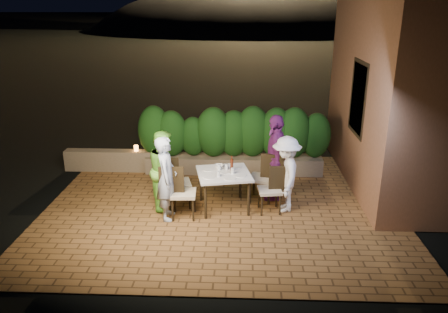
# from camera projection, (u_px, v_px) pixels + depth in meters

# --- Properties ---
(ground) EXTENTS (400.00, 400.00, 0.00)m
(ground) POSITION_uv_depth(u_px,v_px,m) (221.00, 216.00, 8.43)
(ground) COLOR black
(ground) RESTS_ON ground
(terrace_floor) EXTENTS (7.00, 6.00, 0.15)m
(terrace_floor) POSITION_uv_depth(u_px,v_px,m) (222.00, 207.00, 8.92)
(terrace_floor) COLOR brown
(terrace_floor) RESTS_ON ground
(building_wall) EXTENTS (1.60, 5.00, 5.00)m
(building_wall) POSITION_uv_depth(u_px,v_px,m) (393.00, 71.00, 9.34)
(building_wall) COLOR #9A603C
(building_wall) RESTS_ON ground
(window_pane) EXTENTS (0.08, 1.00, 1.40)m
(window_pane) POSITION_uv_depth(u_px,v_px,m) (359.00, 98.00, 9.06)
(window_pane) COLOR black
(window_pane) RESTS_ON building_wall
(window_frame) EXTENTS (0.06, 1.15, 1.55)m
(window_frame) POSITION_uv_depth(u_px,v_px,m) (359.00, 98.00, 9.06)
(window_frame) COLOR black
(window_frame) RESTS_ON building_wall
(planter) EXTENTS (4.20, 0.55, 0.40)m
(planter) POSITION_uv_depth(u_px,v_px,m) (234.00, 164.00, 10.52)
(planter) COLOR #78674C
(planter) RESTS_ON ground
(hedge) EXTENTS (4.00, 0.70, 1.10)m
(hedge) POSITION_uv_depth(u_px,v_px,m) (234.00, 134.00, 10.27)
(hedge) COLOR #143B10
(hedge) RESTS_ON planter
(parapet) EXTENTS (2.20, 0.30, 0.50)m
(parapet) POSITION_uv_depth(u_px,v_px,m) (111.00, 160.00, 10.62)
(parapet) COLOR #78674C
(parapet) RESTS_ON ground
(hill) EXTENTS (52.00, 40.00, 22.00)m
(hill) POSITION_uv_depth(u_px,v_px,m) (254.00, 58.00, 66.22)
(hill) COLOR black
(hill) RESTS_ON ground
(dining_table) EXTENTS (1.18, 1.18, 0.75)m
(dining_table) POSITION_uv_depth(u_px,v_px,m) (224.00, 190.00, 8.61)
(dining_table) COLOR white
(dining_table) RESTS_ON ground
(plate_nw) EXTENTS (0.24, 0.24, 0.01)m
(plate_nw) POSITION_uv_depth(u_px,v_px,m) (209.00, 177.00, 8.26)
(plate_nw) COLOR white
(plate_nw) RESTS_ON dining_table
(plate_sw) EXTENTS (0.20, 0.20, 0.01)m
(plate_sw) POSITION_uv_depth(u_px,v_px,m) (208.00, 170.00, 8.62)
(plate_sw) COLOR white
(plate_sw) RESTS_ON dining_table
(plate_ne) EXTENTS (0.24, 0.24, 0.01)m
(plate_ne) POSITION_uv_depth(u_px,v_px,m) (240.00, 175.00, 8.34)
(plate_ne) COLOR white
(plate_ne) RESTS_ON dining_table
(plate_se) EXTENTS (0.21, 0.21, 0.01)m
(plate_se) POSITION_uv_depth(u_px,v_px,m) (236.00, 167.00, 8.76)
(plate_se) COLOR white
(plate_se) RESTS_ON dining_table
(plate_centre) EXTENTS (0.23, 0.23, 0.01)m
(plate_centre) POSITION_uv_depth(u_px,v_px,m) (225.00, 172.00, 8.51)
(plate_centre) COLOR white
(plate_centre) RESTS_ON dining_table
(plate_front) EXTENTS (0.23, 0.23, 0.01)m
(plate_front) POSITION_uv_depth(u_px,v_px,m) (230.00, 178.00, 8.19)
(plate_front) COLOR white
(plate_front) RESTS_ON dining_table
(glass_nw) EXTENTS (0.06, 0.06, 0.11)m
(glass_nw) POSITION_uv_depth(u_px,v_px,m) (219.00, 174.00, 8.29)
(glass_nw) COLOR silver
(glass_nw) RESTS_ON dining_table
(glass_sw) EXTENTS (0.07, 0.07, 0.12)m
(glass_sw) POSITION_uv_depth(u_px,v_px,m) (219.00, 167.00, 8.60)
(glass_sw) COLOR silver
(glass_sw) RESTS_ON dining_table
(glass_ne) EXTENTS (0.07, 0.07, 0.12)m
(glass_ne) POSITION_uv_depth(u_px,v_px,m) (233.00, 171.00, 8.41)
(glass_ne) COLOR silver
(glass_ne) RESTS_ON dining_table
(glass_se) EXTENTS (0.06, 0.06, 0.11)m
(glass_se) POSITION_uv_depth(u_px,v_px,m) (227.00, 167.00, 8.64)
(glass_se) COLOR silver
(glass_se) RESTS_ON dining_table
(beer_bottle) EXTENTS (0.06, 0.06, 0.31)m
(beer_bottle) POSITION_uv_depth(u_px,v_px,m) (232.00, 164.00, 8.52)
(beer_bottle) COLOR #481B0C
(beer_bottle) RESTS_ON dining_table
(bowl) EXTENTS (0.19, 0.19, 0.04)m
(bowl) POSITION_uv_depth(u_px,v_px,m) (219.00, 166.00, 8.79)
(bowl) COLOR white
(bowl) RESTS_ON dining_table
(chair_left_front) EXTENTS (0.49, 0.49, 1.01)m
(chair_left_front) POSITION_uv_depth(u_px,v_px,m) (183.00, 192.00, 8.20)
(chair_left_front) COLOR black
(chair_left_front) RESTS_ON ground
(chair_left_back) EXTENTS (0.58, 0.58, 1.03)m
(chair_left_back) POSITION_uv_depth(u_px,v_px,m) (178.00, 182.00, 8.64)
(chair_left_back) COLOR black
(chair_left_back) RESTS_ON ground
(chair_right_front) EXTENTS (0.49, 0.49, 0.93)m
(chair_right_front) POSITION_uv_depth(u_px,v_px,m) (270.00, 189.00, 8.44)
(chair_right_front) COLOR black
(chair_right_front) RESTS_ON ground
(chair_right_back) EXTENTS (0.56, 0.56, 1.01)m
(chair_right_back) POSITION_uv_depth(u_px,v_px,m) (261.00, 177.00, 8.92)
(chair_right_back) COLOR black
(chair_right_back) RESTS_ON ground
(diner_blue) EXTENTS (0.43, 0.61, 1.61)m
(diner_blue) POSITION_uv_depth(u_px,v_px,m) (167.00, 178.00, 8.07)
(diner_blue) COLOR #AEC1E0
(diner_blue) RESTS_ON ground
(diner_green) EXTENTS (0.69, 0.84, 1.58)m
(diner_green) POSITION_uv_depth(u_px,v_px,m) (165.00, 170.00, 8.54)
(diner_green) COLOR #7BD943
(diner_green) RESTS_ON ground
(diner_white) EXTENTS (0.56, 0.97, 1.50)m
(diner_white) POSITION_uv_depth(u_px,v_px,m) (286.00, 174.00, 8.41)
(diner_white) COLOR white
(diner_white) RESTS_ON ground
(diner_purple) EXTENTS (0.46, 1.06, 1.79)m
(diner_purple) POSITION_uv_depth(u_px,v_px,m) (275.00, 157.00, 8.90)
(diner_purple) COLOR #72266C
(diner_purple) RESTS_ON ground
(parapet_lamp) EXTENTS (0.10, 0.10, 0.14)m
(parapet_lamp) POSITION_uv_depth(u_px,v_px,m) (136.00, 148.00, 10.49)
(parapet_lamp) COLOR orange
(parapet_lamp) RESTS_ON parapet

